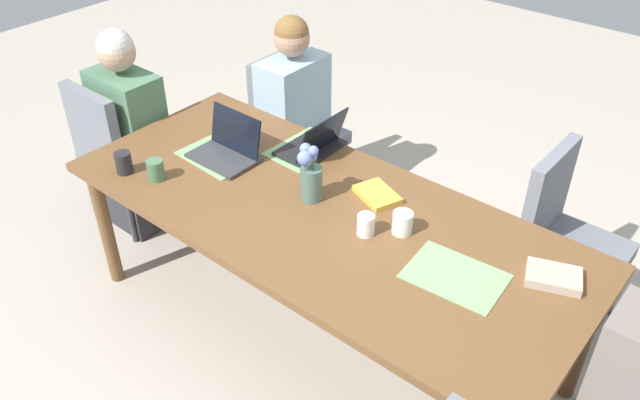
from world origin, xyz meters
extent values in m
plane|color=#B2A899|center=(0.00, 0.00, 0.00)|extent=(10.00, 10.00, 0.00)
cube|color=brown|center=(0.00, 0.00, 0.72)|extent=(2.34, 0.99, 0.04)
cylinder|color=brown|center=(-1.09, -0.42, 0.35)|extent=(0.07, 0.07, 0.70)
cylinder|color=brown|center=(-1.09, 0.42, 0.35)|extent=(0.07, 0.07, 0.70)
cylinder|color=brown|center=(1.09, 0.42, 0.35)|extent=(0.07, 0.07, 0.70)
cube|color=slate|center=(-1.46, 0.04, 0.41)|extent=(0.44, 0.44, 0.08)
cube|color=slate|center=(-1.46, -0.15, 0.68)|extent=(0.42, 0.06, 0.45)
cylinder|color=#333338|center=(-1.65, 0.23, 0.18)|extent=(0.04, 0.04, 0.37)
cylinder|color=#333338|center=(-1.27, 0.23, 0.18)|extent=(0.04, 0.04, 0.37)
cylinder|color=#333338|center=(-1.65, -0.15, 0.18)|extent=(0.04, 0.04, 0.37)
cylinder|color=#333338|center=(-1.27, -0.15, 0.18)|extent=(0.04, 0.04, 0.37)
cube|color=#2D2D33|center=(-1.40, 0.04, 0.23)|extent=(0.34, 0.36, 0.45)
cube|color=#4C7556|center=(-1.40, 0.04, 0.70)|extent=(0.40, 0.24, 0.50)
sphere|color=tan|center=(-1.40, 0.04, 1.07)|extent=(0.20, 0.20, 0.20)
sphere|color=beige|center=(-1.40, 0.04, 1.10)|extent=(0.19, 0.19, 0.19)
cube|color=slate|center=(-0.83, 0.82, 0.41)|extent=(0.44, 0.44, 0.08)
cube|color=slate|center=(-1.02, 0.82, 0.68)|extent=(0.06, 0.42, 0.45)
cylinder|color=#333338|center=(-0.64, 1.01, 0.18)|extent=(0.04, 0.04, 0.37)
cylinder|color=#333338|center=(-0.64, 0.63, 0.18)|extent=(0.04, 0.04, 0.37)
cylinder|color=#333338|center=(-1.02, 1.01, 0.18)|extent=(0.04, 0.04, 0.37)
cylinder|color=#333338|center=(-1.02, 0.63, 0.18)|extent=(0.04, 0.04, 0.37)
cube|color=#2D2D33|center=(-0.83, 0.76, 0.23)|extent=(0.36, 0.34, 0.45)
cube|color=#99B7CC|center=(-0.83, 0.76, 0.70)|extent=(0.24, 0.40, 0.50)
sphere|color=tan|center=(-0.83, 0.76, 1.07)|extent=(0.20, 0.20, 0.20)
sphere|color=brown|center=(-0.83, 0.76, 1.10)|extent=(0.19, 0.19, 0.19)
cube|color=slate|center=(0.87, 0.84, 0.41)|extent=(0.44, 0.44, 0.08)
cube|color=slate|center=(0.68, 0.84, 0.68)|extent=(0.06, 0.42, 0.45)
cylinder|color=#333338|center=(1.06, 1.03, 0.18)|extent=(0.04, 0.04, 0.37)
cylinder|color=#333338|center=(1.06, 0.65, 0.18)|extent=(0.04, 0.04, 0.37)
cylinder|color=#333338|center=(0.68, 1.03, 0.18)|extent=(0.04, 0.04, 0.37)
cylinder|color=#333338|center=(0.68, 0.65, 0.18)|extent=(0.04, 0.04, 0.37)
cylinder|color=#4C6B60|center=(-0.08, 0.04, 0.82)|extent=(0.10, 0.10, 0.16)
sphere|color=#6B7FD1|center=(-0.07, 0.04, 0.99)|extent=(0.04, 0.04, 0.04)
cylinder|color=#477A3D|center=(-0.07, 0.04, 0.94)|extent=(0.01, 0.01, 0.09)
sphere|color=#6B7FD1|center=(-0.08, 0.05, 0.96)|extent=(0.05, 0.05, 0.05)
cylinder|color=#477A3D|center=(-0.08, 0.05, 0.93)|extent=(0.01, 0.01, 0.06)
sphere|color=#6B7FD1|center=(-0.11, 0.03, 0.99)|extent=(0.05, 0.05, 0.05)
cylinder|color=#477A3D|center=(-0.11, 0.03, 0.94)|extent=(0.01, 0.01, 0.09)
sphere|color=#6B7FD1|center=(-0.09, 0.01, 0.96)|extent=(0.07, 0.07, 0.07)
cylinder|color=#477A3D|center=(-0.09, 0.01, 0.93)|extent=(0.01, 0.01, 0.06)
cube|color=#7FAD70|center=(0.66, 0.00, 0.74)|extent=(0.38, 0.29, 0.00)
cube|color=#7FAD70|center=(-0.66, 0.02, 0.74)|extent=(0.37, 0.28, 0.00)
cube|color=#7FAD70|center=(-0.38, 0.34, 0.74)|extent=(0.27, 0.37, 0.00)
cube|color=black|center=(-0.35, 0.34, 0.75)|extent=(0.22, 0.32, 0.02)
cube|color=black|center=(-0.27, 0.34, 0.86)|extent=(0.07, 0.31, 0.19)
cube|color=#38383D|center=(-0.61, 0.01, 0.75)|extent=(0.32, 0.22, 0.02)
cube|color=black|center=(-0.61, 0.10, 0.86)|extent=(0.31, 0.05, 0.20)
cylinder|color=#47704C|center=(-0.73, -0.30, 0.79)|extent=(0.08, 0.08, 0.10)
cylinder|color=white|center=(0.25, -0.01, 0.79)|extent=(0.07, 0.07, 0.09)
cylinder|color=#232328|center=(-0.89, -0.36, 0.79)|extent=(0.08, 0.08, 0.10)
cylinder|color=white|center=(0.36, 0.10, 0.79)|extent=(0.08, 0.08, 0.10)
cube|color=gold|center=(0.14, 0.23, 0.76)|extent=(0.24, 0.20, 0.03)
cube|color=#B2A38E|center=(0.95, 0.21, 0.76)|extent=(0.24, 0.20, 0.04)
camera|label=1|loc=(1.42, -1.70, 2.39)|focal=36.05mm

